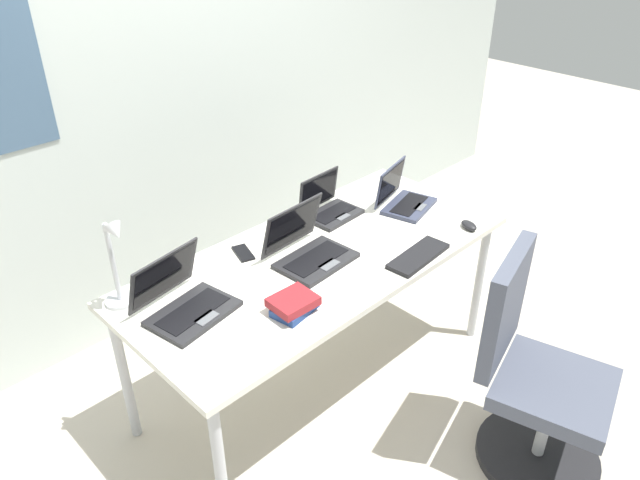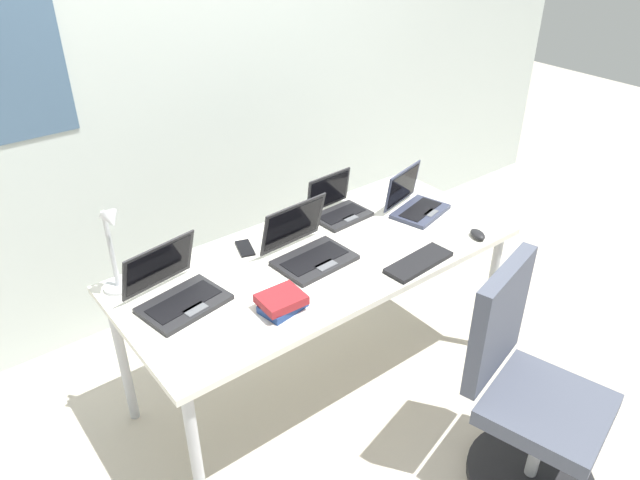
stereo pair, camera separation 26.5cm
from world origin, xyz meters
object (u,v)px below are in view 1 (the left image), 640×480
desk_lamp (117,264)px  laptop_front_right (309,250)px  laptop_mid_desk (329,207)px  computer_mouse (469,225)px  laptop_near_lamp (184,301)px  book_stack (294,305)px  laptop_near_mouse (403,198)px  office_chair (534,385)px  external_keyboard (418,256)px  cell_phone (243,253)px

desk_lamp → laptop_front_right: (0.75, -0.26, -0.15)m
laptop_mid_desk → computer_mouse: (0.38, -0.57, -0.02)m
laptop_near_lamp → laptop_mid_desk: size_ratio=1.34×
book_stack → laptop_near_mouse: bearing=14.4°
laptop_near_lamp → office_chair: bearing=-46.6°
laptop_near_lamp → external_keyboard: bearing=-23.0°
laptop_front_right → laptop_near_mouse: bearing=1.8°
desk_lamp → external_keyboard: (1.09, -0.59, -0.19)m
desk_lamp → computer_mouse: (1.47, -0.60, -0.18)m
book_stack → office_chair: size_ratio=0.19×
cell_phone → desk_lamp: bearing=-164.8°
external_keyboard → office_chair: 0.71m
book_stack → laptop_mid_desk: bearing=34.8°
cell_phone → office_chair: (0.54, -1.18, -0.35)m
laptop_mid_desk → external_keyboard: bearing=-90.4°
laptop_front_right → computer_mouse: bearing=-25.3°
laptop_near_lamp → computer_mouse: size_ratio=3.84×
external_keyboard → computer_mouse: bearing=-5.6°
laptop_near_mouse → laptop_near_lamp: bearing=177.9°
cell_phone → computer_mouse: bearing=-14.6°
laptop_mid_desk → cell_phone: 0.53m
laptop_front_right → laptop_mid_desk: bearing=32.3°
computer_mouse → book_stack: 1.03m
laptop_front_right → cell_phone: 0.30m
laptop_mid_desk → cell_phone: laptop_mid_desk is taller
external_keyboard → office_chair: bearing=-92.7°
laptop_near_lamp → book_stack: laptop_near_lamp is taller
computer_mouse → book_stack: size_ratio=0.51×
laptop_near_lamp → book_stack: size_ratio=1.97×
desk_lamp → laptop_front_right: size_ratio=1.15×
laptop_mid_desk → computer_mouse: size_ratio=2.86×
desk_lamp → laptop_near_mouse: (1.42, -0.24, -0.15)m
desk_lamp → laptop_near_mouse: bearing=-9.6°
external_keyboard → book_stack: bearing=166.9°
laptop_near_lamp → office_chair: size_ratio=0.38×
laptop_mid_desk → cell_phone: (-0.53, 0.01, -0.04)m
laptop_front_right → laptop_near_mouse: size_ratio=1.07×
laptop_near_mouse → computer_mouse: (0.05, -0.37, -0.03)m
laptop_near_lamp → office_chair: 1.45m
laptop_near_mouse → cell_phone: 0.89m
laptop_near_lamp → book_stack: 0.42m
cell_phone → office_chair: size_ratio=0.14×
laptop_front_right → laptop_mid_desk: size_ratio=1.27×
laptop_front_right → book_stack: laptop_front_right is taller
laptop_mid_desk → desk_lamp: bearing=178.0°
laptop_near_mouse → office_chair: bearing=-108.1°
laptop_near_lamp → office_chair: laptop_near_lamp is taller
laptop_near_mouse → laptop_mid_desk: laptop_near_mouse is taller
desk_lamp → laptop_near_mouse: 1.45m
desk_lamp → cell_phone: desk_lamp is taller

